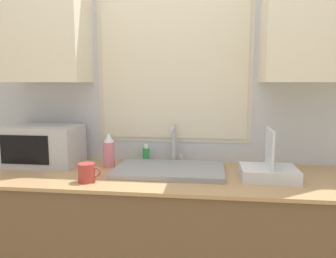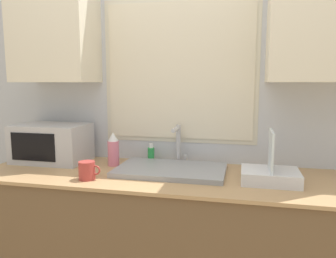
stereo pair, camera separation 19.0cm
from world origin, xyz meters
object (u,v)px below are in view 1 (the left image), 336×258
microwave (43,145)px  dish_rack (269,171)px  mug_near_sink (87,173)px  spray_bottle (109,151)px  faucet (174,141)px  soap_bottle (146,155)px

microwave → dish_rack: size_ratio=1.57×
dish_rack → mug_near_sink: (-1.01, -0.18, 0.00)m
dish_rack → spray_bottle: bearing=171.0°
faucet → mug_near_sink: 0.65m
soap_bottle → faucet: bearing=-3.6°
microwave → spray_bottle: (0.46, -0.01, -0.02)m
microwave → spray_bottle: microwave is taller
dish_rack → soap_bottle: 0.83m
faucet → spray_bottle: faucet is taller
faucet → microwave: faucet is taller
dish_rack → mug_near_sink: 1.03m
dish_rack → soap_bottle: size_ratio=2.43×
dish_rack → spray_bottle: dish_rack is taller
spray_bottle → microwave: bearing=178.5°
faucet → soap_bottle: faucet is taller
spray_bottle → soap_bottle: spray_bottle is taller
faucet → mug_near_sink: size_ratio=2.04×
dish_rack → mug_near_sink: bearing=-170.1°
faucet → dish_rack: size_ratio=0.85×
soap_bottle → spray_bottle: bearing=-146.2°
faucet → microwave: (-0.87, -0.12, -0.03)m
faucet → spray_bottle: bearing=-162.0°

